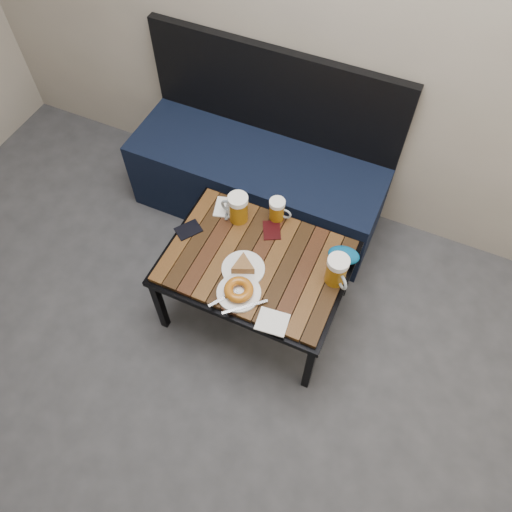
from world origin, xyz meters
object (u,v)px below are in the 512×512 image
at_px(plate_pie, 243,267).
at_px(passport_navy, 188,230).
at_px(passport_burgundy, 272,230).
at_px(beer_mug_left, 238,208).
at_px(beer_mug_right, 337,271).
at_px(knit_pouch, 344,255).
at_px(bench, 258,176).
at_px(beer_mug_centre, 277,210).
at_px(cafe_table, 256,265).
at_px(plate_bagel, 239,291).

relative_size(plate_pie, passport_navy, 1.67).
bearing_deg(passport_burgundy, plate_pie, -123.65).
distance_m(beer_mug_left, beer_mug_right, 0.56).
xyz_separation_m(passport_burgundy, knit_pouch, (0.36, -0.02, 0.03)).
xyz_separation_m(bench, beer_mug_centre, (0.27, -0.38, 0.26)).
bearing_deg(passport_burgundy, passport_navy, 177.10).
bearing_deg(cafe_table, passport_navy, 176.93).
bearing_deg(beer_mug_right, passport_navy, -134.28).
distance_m(beer_mug_left, plate_pie, 0.30).
bearing_deg(plate_bagel, passport_burgundy, 90.70).
relative_size(beer_mug_left, plate_pie, 0.79).
xyz_separation_m(beer_mug_centre, passport_burgundy, (0.01, -0.08, -0.06)).
relative_size(bench, plate_pie, 7.20).
relative_size(beer_mug_centre, passport_burgundy, 1.09).
bearing_deg(beer_mug_right, plate_bagel, -102.59).
xyz_separation_m(beer_mug_centre, passport_navy, (-0.35, -0.24, -0.06)).
bearing_deg(cafe_table, passport_burgundy, 89.81).
height_order(beer_mug_centre, beer_mug_right, beer_mug_right).
relative_size(plate_bagel, passport_navy, 1.99).
relative_size(plate_bagel, passport_burgundy, 2.07).
relative_size(bench, passport_burgundy, 12.47).
height_order(beer_mug_right, passport_burgundy, beer_mug_right).
distance_m(cafe_table, passport_navy, 0.36).
bearing_deg(plate_pie, cafe_table, 68.39).
distance_m(passport_navy, passport_burgundy, 0.39).
height_order(passport_burgundy, knit_pouch, knit_pouch).
bearing_deg(beer_mug_centre, beer_mug_right, -32.64).
relative_size(beer_mug_right, knit_pouch, 1.07).
height_order(beer_mug_centre, passport_navy, beer_mug_centre).
bearing_deg(plate_bagel, passport_navy, 149.77).
bearing_deg(plate_pie, passport_navy, 164.21).
relative_size(cafe_table, beer_mug_left, 5.46).
distance_m(cafe_table, knit_pouch, 0.40).
xyz_separation_m(cafe_table, beer_mug_left, (-0.18, 0.18, 0.12)).
height_order(beer_mug_centre, plate_pie, beer_mug_centre).
distance_m(beer_mug_left, passport_burgundy, 0.19).
height_order(cafe_table, passport_navy, passport_navy).
bearing_deg(cafe_table, bench, 113.10).
bearing_deg(bench, plate_bagel, -71.57).
distance_m(cafe_table, beer_mug_right, 0.38).
bearing_deg(plate_pie, bench, 108.81).
bearing_deg(passport_navy, plate_bagel, 4.77).
bearing_deg(beer_mug_centre, cafe_table, -90.96).
bearing_deg(beer_mug_centre, knit_pouch, -16.95).
relative_size(passport_navy, knit_pouch, 0.81).
height_order(beer_mug_right, knit_pouch, beer_mug_right).
height_order(bench, beer_mug_centre, bench).
distance_m(bench, plate_pie, 0.78).
bearing_deg(beer_mug_centre, passport_navy, -148.11).
xyz_separation_m(plate_bagel, passport_burgundy, (-0.00, 0.37, -0.02)).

